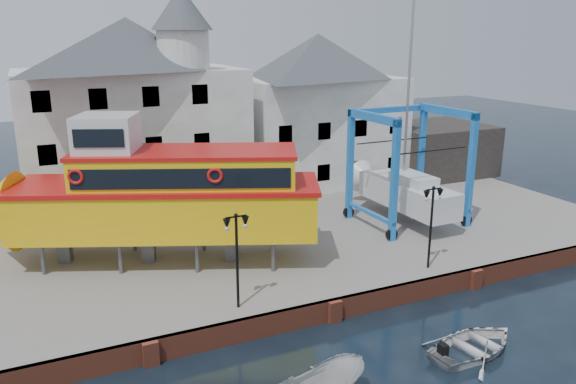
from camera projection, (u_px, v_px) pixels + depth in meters
name	position (u px, v px, depth m)	size (l,w,h in m)	color
ground	(334.00, 321.00, 24.71)	(140.00, 140.00, 0.00)	black
hardstanding	(246.00, 233.00, 34.19)	(44.00, 22.00, 1.00)	slate
quay_wall	(333.00, 310.00, 24.67)	(44.00, 0.47, 1.00)	brown
building_white_main	(134.00, 110.00, 36.82)	(14.00, 8.30, 14.00)	beige
building_white_right	(317.00, 109.00, 43.13)	(12.00, 8.00, 11.20)	beige
shed_dark	(435.00, 149.00, 46.39)	(8.00, 7.00, 4.00)	black
lamp_post_left	(236.00, 237.00, 23.01)	(1.12, 0.32, 4.20)	black
lamp_post_right	(432.00, 207.00, 27.03)	(1.12, 0.32, 4.20)	black
tour_boat	(145.00, 195.00, 27.72)	(17.47, 10.41, 7.50)	#59595E
travel_lift	(400.00, 184.00, 34.76)	(6.30, 8.82, 13.24)	#18559E
motorboat_b	(474.00, 352.00, 22.32)	(3.00, 4.20, 0.87)	silver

